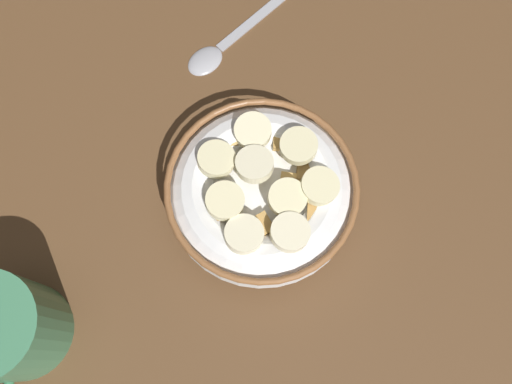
% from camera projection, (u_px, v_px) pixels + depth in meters
% --- Properties ---
extents(ground_plane, '(1.38, 1.38, 0.02)m').
position_uv_depth(ground_plane, '(256.00, 205.00, 0.51)').
color(ground_plane, brown).
extents(cereal_bowl, '(0.17, 0.17, 0.06)m').
position_uv_depth(cereal_bowl, '(256.00, 193.00, 0.48)').
color(cereal_bowl, white).
rests_on(cereal_bowl, ground_plane).
extents(spoon, '(0.11, 0.11, 0.01)m').
position_uv_depth(spoon, '(214.00, 48.00, 0.55)').
color(spoon, '#A5A5AD').
rests_on(spoon, ground_plane).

